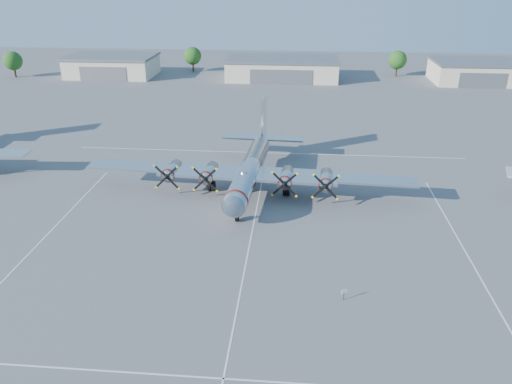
# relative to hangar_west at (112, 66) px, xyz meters

# --- Properties ---
(ground) EXTENTS (260.00, 260.00, 0.00)m
(ground) POSITION_rel_hangar_west_xyz_m (45.00, -81.96, -2.71)
(ground) COLOR #4F4F52
(ground) RESTS_ON ground
(parking_lines) EXTENTS (60.00, 50.08, 0.01)m
(parking_lines) POSITION_rel_hangar_west_xyz_m (45.00, -83.71, -2.71)
(parking_lines) COLOR silver
(parking_lines) RESTS_ON ground
(hangar_west) EXTENTS (22.60, 14.60, 5.40)m
(hangar_west) POSITION_rel_hangar_west_xyz_m (0.00, 0.00, 0.00)
(hangar_west) COLOR beige
(hangar_west) RESTS_ON ground
(hangar_center) EXTENTS (28.60, 14.60, 5.40)m
(hangar_center) POSITION_rel_hangar_west_xyz_m (45.00, -0.00, -0.00)
(hangar_center) COLOR beige
(hangar_center) RESTS_ON ground
(hangar_east) EXTENTS (20.60, 14.60, 5.40)m
(hangar_east) POSITION_rel_hangar_west_xyz_m (93.00, 0.00, 0.00)
(hangar_east) COLOR beige
(hangar_east) RESTS_ON ground
(tree_far_west) EXTENTS (4.80, 4.80, 6.64)m
(tree_far_west) POSITION_rel_hangar_west_xyz_m (-25.00, -3.96, 1.51)
(tree_far_west) COLOR #382619
(tree_far_west) RESTS_ON ground
(tree_west) EXTENTS (4.80, 4.80, 6.64)m
(tree_west) POSITION_rel_hangar_west_xyz_m (20.00, 8.04, 1.51)
(tree_west) COLOR #382619
(tree_west) RESTS_ON ground
(tree_east) EXTENTS (4.80, 4.80, 6.64)m
(tree_east) POSITION_rel_hangar_west_xyz_m (75.00, 6.04, 1.51)
(tree_east) COLOR #382619
(tree_east) RESTS_ON ground
(main_bomber_b29) EXTENTS (43.00, 30.85, 9.12)m
(main_bomber_b29) POSITION_rel_hangar_west_xyz_m (43.70, -70.50, -2.71)
(main_bomber_b29) COLOR silver
(main_bomber_b29) RESTS_ON ground
(info_placard) EXTENTS (0.51, 0.26, 1.04)m
(info_placard) POSITION_rel_hangar_west_xyz_m (54.06, -94.01, -1.98)
(info_placard) COLOR black
(info_placard) RESTS_ON ground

